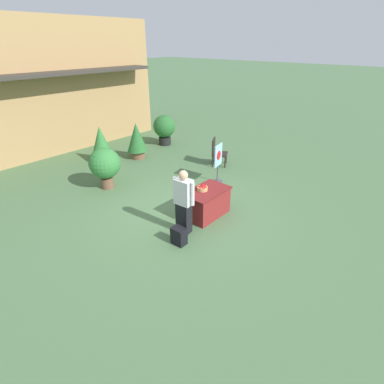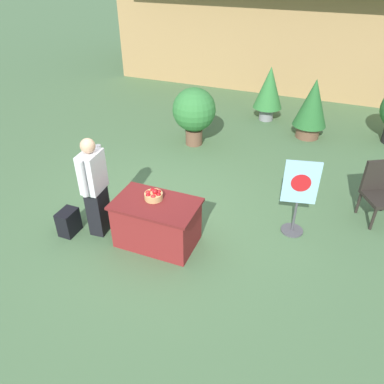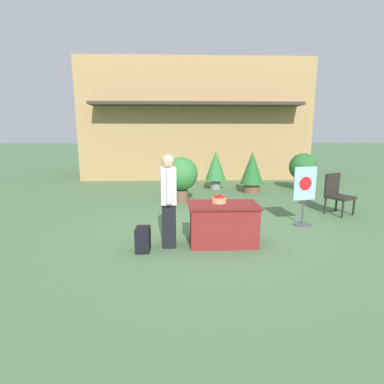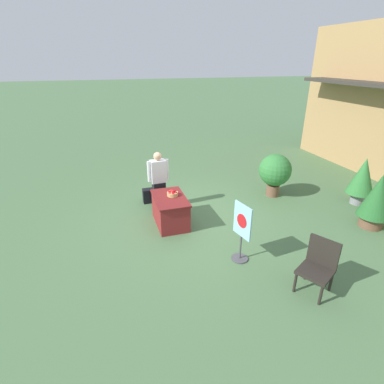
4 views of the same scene
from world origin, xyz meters
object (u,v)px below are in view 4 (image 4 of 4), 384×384
Objects in this scene: display_table at (170,210)px; potted_plant_far_left at (377,199)px; apple_basket at (173,193)px; person_visitor at (159,180)px; potted_plant_near_right at (362,178)px; poster_board at (242,231)px; backpack at (149,196)px; potted_plant_near_left at (275,171)px; patio_chair at (319,264)px.

potted_plant_far_left reaches higher than display_table.
potted_plant_far_left is at bearing 70.01° from apple_basket.
potted_plant_near_right is at bearing 70.49° from person_visitor.
apple_basket is 0.20× the size of potted_plant_near_right.
display_table is 0.97× the size of poster_board.
potted_plant_near_left is (0.67, 3.80, 0.60)m from backpack.
poster_board is 4.73m from potted_plant_near_right.
patio_chair reaches higher than display_table.
display_table is at bearing -0.00° from person_visitor.
poster_board reaches higher than display_table.
backpack is 6.22m from potted_plant_near_right.
potted_plant_near_right is (-1.44, 4.50, 0.13)m from poster_board.
patio_chair is at bearing 26.94° from backpack.
potted_plant_far_left is 1.07× the size of potted_plant_near_left.
backpack is 6.06m from potted_plant_far_left.
backpack is 0.30× the size of potted_plant_near_right.
backpack is 0.41× the size of patio_chair.
patio_chair is 0.76× the size of potted_plant_near_left.
person_visitor reaches higher than patio_chair.
apple_basket is 0.21× the size of poster_board.
potted_plant_far_left is at bearing 171.67° from poster_board.
display_table is 3.74m from patio_chair.
potted_plant_far_left is at bearing 71.10° from display_table.
poster_board is 3.81m from potted_plant_far_left.
potted_plant_near_right reaches higher than poster_board.
potted_plant_far_left reaches higher than potted_plant_near_right.
potted_plant_near_right reaches higher than patio_chair.
apple_basket is 0.27× the size of patio_chair.
potted_plant_far_left is (-1.49, 2.85, 0.23)m from patio_chair.
apple_basket is at bearing -88.95° from patio_chair.
apple_basket is 0.21× the size of potted_plant_near_left.
poster_board is at bearing -86.03° from potted_plant_far_left.
poster_board is at bearing -41.89° from potted_plant_near_left.
apple_basket is (-0.07, 0.09, 0.44)m from display_table.
patio_chair is at bearing -62.42° from potted_plant_far_left.
potted_plant_far_left reaches higher than potted_plant_near_left.
apple_basket is 0.17× the size of person_visitor.
display_table reaches higher than backpack.
person_visitor is 1.62× the size of patio_chair.
apple_basket is at bearing 16.86° from backpack.
backpack is at bearing -167.25° from display_table.
potted_plant_near_left is at bearing -140.21° from patio_chair.
person_visitor is 1.24× the size of potted_plant_near_left.
person_visitor is 3.14m from poster_board.
apple_basket is at bearing -109.99° from potted_plant_far_left.
patio_chair is (3.15, 2.01, 0.18)m from display_table.
potted_plant_near_left is (-0.76, 3.47, 0.43)m from display_table.
potted_plant_near_left is (-1.25, -2.09, -0.01)m from potted_plant_near_right.
patio_chair is (1.23, 0.95, -0.14)m from poster_board.
poster_board is (1.93, 1.06, 0.32)m from display_table.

